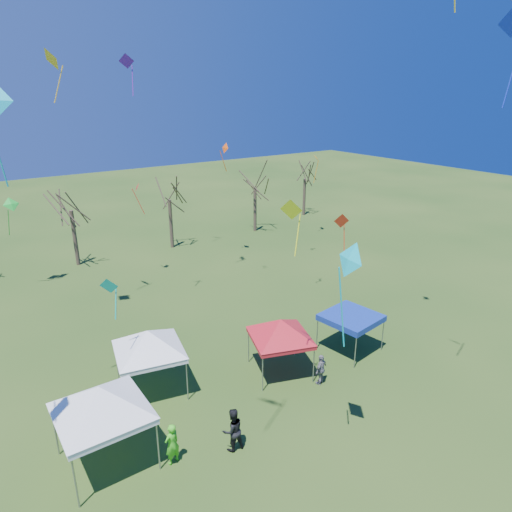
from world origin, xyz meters
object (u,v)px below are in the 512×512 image
at_px(person_grey, 321,369).
at_px(person_green, 172,444).
at_px(tree_3, 168,182).
at_px(tree_5, 305,166).
at_px(tree_2, 68,190).
at_px(tent_white_west, 99,392).
at_px(person_dark, 233,430).
at_px(tent_red, 281,323).
at_px(tent_blue, 351,318).
at_px(tent_white_mid, 148,335).
at_px(tree_4, 255,172).

bearing_deg(person_grey, person_green, -15.09).
relative_size(tree_3, tree_5, 1.06).
distance_m(tree_2, tent_white_west, 23.59).
xyz_separation_m(tree_3, person_green, (-11.20, -24.02, -5.19)).
bearing_deg(person_dark, person_grey, -162.58).
height_order(tent_white_west, person_green, tent_white_west).
bearing_deg(tent_red, tent_blue, -6.53).
distance_m(tent_white_mid, person_green, 5.38).
relative_size(tree_3, person_grey, 4.91).
xyz_separation_m(tree_3, tent_white_west, (-13.26, -22.54, -2.84)).
bearing_deg(person_green, tree_3, -130.48).
relative_size(person_dark, person_green, 1.06).
height_order(tree_4, tent_white_west, tree_4).
height_order(tree_5, tent_white_mid, tree_5).
bearing_deg(tent_red, tree_2, 101.23).
bearing_deg(tree_5, tent_blue, -125.59).
bearing_deg(tent_red, tree_4, 58.13).
bearing_deg(tree_2, person_grey, -77.24).
bearing_deg(person_dark, tent_blue, -158.61).
relative_size(tree_2, tent_white_mid, 1.97).
bearing_deg(tree_3, tree_2, 177.73).
height_order(tree_3, person_green, tree_3).
relative_size(tent_white_west, tent_white_mid, 1.10).
height_order(tent_red, tent_blue, tent_red).
relative_size(tree_2, tree_4, 1.04).
bearing_deg(tree_2, tree_5, 3.70).
xyz_separation_m(tree_2, tent_white_west, (-4.87, -22.88, -3.05)).
bearing_deg(tent_white_west, tent_blue, 1.98).
relative_size(tent_white_west, person_dark, 2.43).
distance_m(tree_4, tent_blue, 24.10).
bearing_deg(tent_blue, tree_5, 54.41).
bearing_deg(tent_white_mid, tree_4, 44.72).
xyz_separation_m(tent_red, person_green, (-7.15, -2.47, -1.93)).
height_order(tent_white_west, tent_red, tent_white_west).
relative_size(person_dark, person_grey, 1.16).
bearing_deg(person_grey, tree_5, -147.80).
xyz_separation_m(tree_5, person_dark, (-26.59, -26.78, -4.79)).
xyz_separation_m(tree_2, tent_red, (4.35, -21.89, -3.47)).
height_order(person_dark, person_green, person_dark).
bearing_deg(tree_5, tree_2, -176.30).
height_order(tent_white_west, tent_white_mid, tent_white_west).
distance_m(tent_blue, person_grey, 3.91).
height_order(tree_5, person_dark, tree_5).
bearing_deg(person_grey, tree_4, -136.48).
relative_size(tree_3, tree_4, 1.00).
distance_m(tree_3, tent_white_mid, 21.90).
height_order(tree_4, tree_5, tree_4).
distance_m(tent_white_west, person_dark, 5.41).
bearing_deg(tent_white_west, tree_3, 59.53).
height_order(tree_2, tent_white_mid, tree_2).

